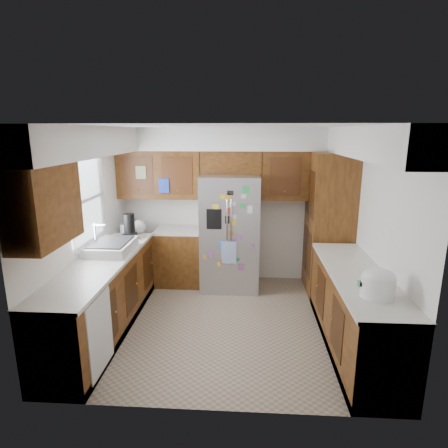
% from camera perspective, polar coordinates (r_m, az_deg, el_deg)
% --- Properties ---
extents(floor, '(3.60, 3.60, 0.00)m').
position_cam_1_polar(floor, '(5.08, 0.25, -14.78)').
color(floor, tan).
rests_on(floor, ground).
extents(room_shell, '(3.64, 3.24, 2.52)m').
position_cam_1_polar(room_shell, '(4.87, -0.72, 6.63)').
color(room_shell, white).
rests_on(room_shell, ground).
extents(left_counter_run, '(1.36, 3.20, 0.92)m').
position_cam_1_polar(left_counter_run, '(5.17, -15.17, -9.49)').
color(left_counter_run, '#3E210C').
rests_on(left_counter_run, ground).
extents(right_counter_run, '(0.63, 2.25, 0.92)m').
position_cam_1_polar(right_counter_run, '(4.63, 19.26, -12.80)').
color(right_counter_run, '#3E210C').
rests_on(right_counter_run, ground).
extents(pantry, '(0.60, 0.90, 2.15)m').
position_cam_1_polar(pantry, '(5.90, 15.67, 0.01)').
color(pantry, '#3E210C').
rests_on(pantry, ground).
extents(fridge, '(0.90, 0.79, 1.80)m').
position_cam_1_polar(fridge, '(5.87, 0.96, -1.30)').
color(fridge, '#ABABB0').
rests_on(fridge, ground).
extents(bridge_cabinet, '(0.96, 0.34, 0.35)m').
position_cam_1_polar(bridge_cabinet, '(5.90, 1.11, 9.40)').
color(bridge_cabinet, '#3E210C').
rests_on(bridge_cabinet, fridge).
extents(fridge_top_items, '(0.80, 0.31, 0.31)m').
position_cam_1_polar(fridge_top_items, '(5.90, 0.57, 12.42)').
color(fridge_top_items, '#1824A2').
rests_on(fridge_top_items, bridge_cabinet).
extents(sink_assembly, '(0.52, 0.70, 0.37)m').
position_cam_1_polar(sink_assembly, '(5.09, -16.80, -3.29)').
color(sink_assembly, silver).
rests_on(sink_assembly, left_counter_run).
extents(left_counter_clutter, '(0.35, 0.87, 0.38)m').
position_cam_1_polar(left_counter_clutter, '(5.75, -13.83, -0.49)').
color(left_counter_clutter, black).
rests_on(left_counter_clutter, left_counter_run).
extents(rice_cooker, '(0.32, 0.31, 0.28)m').
position_cam_1_polar(rice_cooker, '(3.84, 22.43, -8.22)').
color(rice_cooker, white).
rests_on(rice_cooker, right_counter_run).
extents(paper_towel, '(0.11, 0.11, 0.25)m').
position_cam_1_polar(paper_towel, '(3.92, 21.60, -7.98)').
color(paper_towel, white).
rests_on(paper_towel, right_counter_run).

